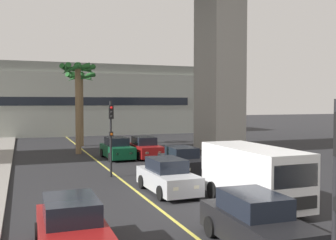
{
  "coord_description": "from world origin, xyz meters",
  "views": [
    {
      "loc": [
        -4.96,
        0.7,
        4.15
      ],
      "look_at": [
        0.0,
        14.0,
        3.5
      ],
      "focal_mm": 42.19,
      "sensor_mm": 36.0,
      "label": 1
    }
  ],
  "objects_px": {
    "car_queue_fifth": "(145,148)",
    "traffic_light_median_far": "(111,128)",
    "car_queue_second": "(255,223)",
    "delivery_van": "(253,174)",
    "palm_tree_near_median": "(78,83)",
    "car_queue_front": "(167,177)",
    "palm_tree_mid_median": "(81,88)",
    "car_queue_sixth": "(117,149)",
    "car_queue_fourth": "(182,162)",
    "car_queue_third": "(72,230)"
  },
  "relations": [
    {
      "from": "car_queue_fifth",
      "to": "traffic_light_median_far",
      "type": "height_order",
      "value": "traffic_light_median_far"
    },
    {
      "from": "car_queue_front",
      "to": "car_queue_fifth",
      "type": "distance_m",
      "value": 11.42
    },
    {
      "from": "traffic_light_median_far",
      "to": "palm_tree_near_median",
      "type": "relative_size",
      "value": 0.57
    },
    {
      "from": "car_queue_second",
      "to": "delivery_van",
      "type": "relative_size",
      "value": 0.79
    },
    {
      "from": "car_queue_second",
      "to": "palm_tree_near_median",
      "type": "bearing_deg",
      "value": 94.86
    },
    {
      "from": "car_queue_sixth",
      "to": "car_queue_third",
      "type": "bearing_deg",
      "value": -106.87
    },
    {
      "from": "car_queue_fourth",
      "to": "delivery_van",
      "type": "xyz_separation_m",
      "value": [
        -0.06,
        -7.48,
        0.57
      ]
    },
    {
      "from": "car_queue_fifth",
      "to": "car_queue_front",
      "type": "bearing_deg",
      "value": -101.79
    },
    {
      "from": "car_queue_front",
      "to": "car_queue_fourth",
      "type": "height_order",
      "value": "same"
    },
    {
      "from": "car_queue_second",
      "to": "palm_tree_near_median",
      "type": "xyz_separation_m",
      "value": [
        -1.91,
        22.47,
        4.97
      ]
    },
    {
      "from": "car_queue_fifth",
      "to": "palm_tree_mid_median",
      "type": "bearing_deg",
      "value": 109.13
    },
    {
      "from": "car_queue_fifth",
      "to": "traffic_light_median_far",
      "type": "relative_size",
      "value": 0.98
    },
    {
      "from": "car_queue_third",
      "to": "car_queue_fifth",
      "type": "bearing_deg",
      "value": 66.99
    },
    {
      "from": "car_queue_fourth",
      "to": "delivery_van",
      "type": "height_order",
      "value": "delivery_van"
    },
    {
      "from": "car_queue_third",
      "to": "car_queue_fourth",
      "type": "xyz_separation_m",
      "value": [
        7.43,
        10.16,
        0.0
      ]
    },
    {
      "from": "palm_tree_mid_median",
      "to": "car_queue_sixth",
      "type": "bearing_deg",
      "value": -82.21
    },
    {
      "from": "car_queue_fourth",
      "to": "car_queue_fifth",
      "type": "bearing_deg",
      "value": 90.68
    },
    {
      "from": "car_queue_front",
      "to": "car_queue_fourth",
      "type": "bearing_deg",
      "value": 59.12
    },
    {
      "from": "delivery_van",
      "to": "palm_tree_mid_median",
      "type": "height_order",
      "value": "palm_tree_mid_median"
    },
    {
      "from": "car_queue_fifth",
      "to": "delivery_van",
      "type": "xyz_separation_m",
      "value": [
        0.03,
        -14.61,
        0.57
      ]
    },
    {
      "from": "car_queue_sixth",
      "to": "car_queue_fourth",
      "type": "bearing_deg",
      "value": -73.93
    },
    {
      "from": "car_queue_front",
      "to": "car_queue_fifth",
      "type": "height_order",
      "value": "same"
    },
    {
      "from": "car_queue_sixth",
      "to": "palm_tree_near_median",
      "type": "xyz_separation_m",
      "value": [
        -2.27,
        3.73,
        4.97
      ]
    },
    {
      "from": "palm_tree_mid_median",
      "to": "palm_tree_near_median",
      "type": "bearing_deg",
      "value": -100.12
    },
    {
      "from": "car_queue_front",
      "to": "palm_tree_near_median",
      "type": "xyz_separation_m",
      "value": [
        -1.97,
        15.13,
        4.97
      ]
    },
    {
      "from": "car_queue_third",
      "to": "car_queue_front",
      "type": "bearing_deg",
      "value": 50.67
    },
    {
      "from": "car_queue_fourth",
      "to": "car_queue_fifth",
      "type": "xyz_separation_m",
      "value": [
        -0.08,
        7.14,
        0.0
      ]
    },
    {
      "from": "car_queue_fifth",
      "to": "car_queue_sixth",
      "type": "distance_m",
      "value": 2.05
    },
    {
      "from": "car_queue_second",
      "to": "car_queue_fourth",
      "type": "height_order",
      "value": "same"
    },
    {
      "from": "car_queue_front",
      "to": "traffic_light_median_far",
      "type": "height_order",
      "value": "traffic_light_median_far"
    },
    {
      "from": "car_queue_front",
      "to": "delivery_van",
      "type": "distance_m",
      "value": 4.2
    },
    {
      "from": "car_queue_fourth",
      "to": "delivery_van",
      "type": "relative_size",
      "value": 0.79
    },
    {
      "from": "palm_tree_near_median",
      "to": "palm_tree_mid_median",
      "type": "relative_size",
      "value": 1.04
    },
    {
      "from": "car_queue_third",
      "to": "palm_tree_mid_median",
      "type": "xyz_separation_m",
      "value": [
        4.04,
        26.84,
        4.7
      ]
    },
    {
      "from": "car_queue_front",
      "to": "delivery_van",
      "type": "height_order",
      "value": "delivery_van"
    },
    {
      "from": "car_queue_second",
      "to": "traffic_light_median_far",
      "type": "height_order",
      "value": "traffic_light_median_far"
    },
    {
      "from": "car_queue_third",
      "to": "car_queue_fifth",
      "type": "xyz_separation_m",
      "value": [
        7.34,
        17.3,
        0.0
      ]
    },
    {
      "from": "car_queue_second",
      "to": "car_queue_third",
      "type": "distance_m",
      "value": 5.1
    },
    {
      "from": "car_queue_third",
      "to": "delivery_van",
      "type": "height_order",
      "value": "delivery_van"
    },
    {
      "from": "car_queue_fourth",
      "to": "car_queue_sixth",
      "type": "bearing_deg",
      "value": 106.07
    },
    {
      "from": "car_queue_second",
      "to": "car_queue_fifth",
      "type": "relative_size",
      "value": 1.01
    },
    {
      "from": "car_queue_fifth",
      "to": "car_queue_sixth",
      "type": "bearing_deg",
      "value": 173.84
    },
    {
      "from": "car_queue_second",
      "to": "car_queue_fifth",
      "type": "xyz_separation_m",
      "value": [
        2.4,
        18.52,
        0.0
      ]
    },
    {
      "from": "car_queue_fourth",
      "to": "car_queue_sixth",
      "type": "height_order",
      "value": "same"
    },
    {
      "from": "car_queue_sixth",
      "to": "traffic_light_median_far",
      "type": "relative_size",
      "value": 0.99
    },
    {
      "from": "car_queue_third",
      "to": "traffic_light_median_far",
      "type": "xyz_separation_m",
      "value": [
        3.39,
        10.65,
        1.99
      ]
    },
    {
      "from": "car_queue_third",
      "to": "traffic_light_median_far",
      "type": "relative_size",
      "value": 0.98
    },
    {
      "from": "car_queue_front",
      "to": "car_queue_third",
      "type": "bearing_deg",
      "value": -129.33
    },
    {
      "from": "car_queue_sixth",
      "to": "delivery_van",
      "type": "relative_size",
      "value": 0.79
    },
    {
      "from": "car_queue_third",
      "to": "palm_tree_mid_median",
      "type": "distance_m",
      "value": 27.54
    }
  ]
}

